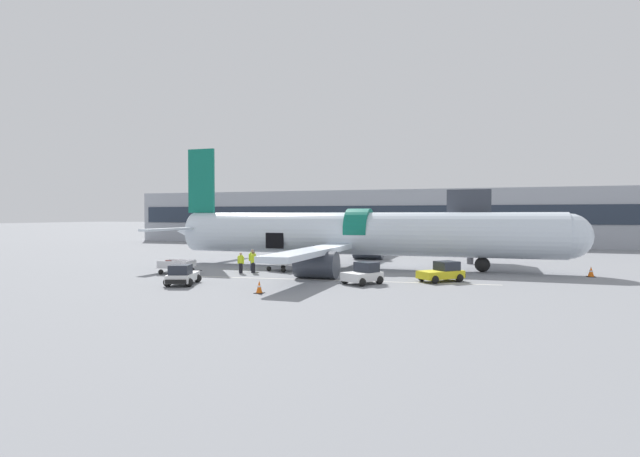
# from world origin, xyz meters

# --- Properties ---
(ground_plane) EXTENTS (500.00, 500.00, 0.00)m
(ground_plane) POSITION_xyz_m (0.00, 0.00, 0.00)
(ground_plane) COLOR gray
(apron_marking_line) EXTENTS (22.63, 2.62, 0.01)m
(apron_marking_line) POSITION_xyz_m (1.00, -3.04, 0.00)
(apron_marking_line) COLOR silver
(apron_marking_line) RESTS_ON ground_plane
(terminal_strip) EXTENTS (96.04, 10.45, 8.57)m
(terminal_strip) POSITION_xyz_m (0.00, 44.20, 4.29)
(terminal_strip) COLOR #9EA3AD
(terminal_strip) RESTS_ON ground_plane
(jet_bridge_stub) EXTENTS (3.65, 9.65, 6.83)m
(jet_bridge_stub) POSITION_xyz_m (9.80, 11.50, 5.10)
(jet_bridge_stub) COLOR #4C4C51
(jet_bridge_stub) RESTS_ON ground_plane
(airplane) EXTENTS (37.14, 31.85, 11.08)m
(airplane) POSITION_xyz_m (0.22, 5.76, 2.92)
(airplane) COLOR silver
(airplane) RESTS_ON ground_plane
(baggage_tug_lead) EXTENTS (2.79, 3.04, 1.45)m
(baggage_tug_lead) POSITION_xyz_m (3.44, -4.15, 0.63)
(baggage_tug_lead) COLOR white
(baggage_tug_lead) RESTS_ON ground_plane
(baggage_tug_mid) EXTENTS (2.55, 3.49, 1.38)m
(baggage_tug_mid) POSITION_xyz_m (-7.87, -8.46, 0.61)
(baggage_tug_mid) COLOR white
(baggage_tug_mid) RESTS_ON ground_plane
(baggage_tug_rear) EXTENTS (3.32, 3.30, 1.40)m
(baggage_tug_rear) POSITION_xyz_m (8.37, -1.20, 0.62)
(baggage_tug_rear) COLOR yellow
(baggage_tug_rear) RESTS_ON ground_plane
(baggage_cart_loading) EXTENTS (3.40, 2.58, 1.15)m
(baggage_cart_loading) POSITION_xyz_m (-4.54, 1.24, 0.57)
(baggage_cart_loading) COLOR #B7BABF
(baggage_cart_loading) RESTS_ON ground_plane
(baggage_cart_queued) EXTENTS (3.50, 2.38, 1.06)m
(baggage_cart_queued) POSITION_xyz_m (-11.95, -3.10, 0.52)
(baggage_cart_queued) COLOR silver
(baggage_cart_queued) RESTS_ON ground_plane
(ground_crew_loader_a) EXTENTS (0.57, 0.38, 1.66)m
(ground_crew_loader_a) POSITION_xyz_m (-7.28, -1.30, 0.87)
(ground_crew_loader_a) COLOR black
(ground_crew_loader_a) RESTS_ON ground_plane
(ground_crew_loader_b) EXTENTS (0.62, 0.51, 1.78)m
(ground_crew_loader_b) POSITION_xyz_m (-7.20, 0.61, 0.93)
(ground_crew_loader_b) COLOR #1E2338
(ground_crew_loader_b) RESTS_ON ground_plane
(ground_crew_driver) EXTENTS (0.43, 0.61, 1.74)m
(ground_crew_driver) POSITION_xyz_m (-6.46, -0.74, 0.92)
(ground_crew_driver) COLOR black
(ground_crew_driver) RESTS_ON ground_plane
(ground_crew_supervisor) EXTENTS (0.56, 0.42, 1.61)m
(ground_crew_supervisor) POSITION_xyz_m (-1.95, 0.34, 0.85)
(ground_crew_supervisor) COLOR #2D2D33
(ground_crew_supervisor) RESTS_ON ground_plane
(safety_cone_nose) EXTENTS (0.61, 0.61, 0.79)m
(safety_cone_nose) POSITION_xyz_m (18.73, 5.03, 0.37)
(safety_cone_nose) COLOR black
(safety_cone_nose) RESTS_ON ground_plane
(safety_cone_engine_left) EXTENTS (0.52, 0.52, 0.77)m
(safety_cone_engine_left) POSITION_xyz_m (-1.45, -10.09, 0.36)
(safety_cone_engine_left) COLOR black
(safety_cone_engine_left) RESTS_ON ground_plane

